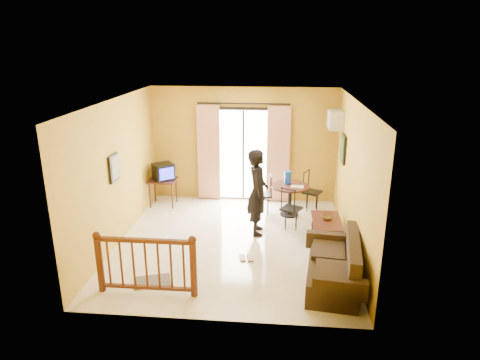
# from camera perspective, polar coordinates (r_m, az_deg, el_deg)

# --- Properties ---
(ground) EXTENTS (5.00, 5.00, 0.00)m
(ground) POSITION_cam_1_polar(r_m,az_deg,el_deg) (8.61, -0.98, -8.33)
(ground) COLOR beige
(ground) RESTS_ON ground
(room_shell) EXTENTS (5.00, 5.00, 5.00)m
(room_shell) POSITION_cam_1_polar(r_m,az_deg,el_deg) (7.99, -1.05, 2.67)
(room_shell) COLOR white
(room_shell) RESTS_ON ground
(balcony_door) EXTENTS (2.25, 0.14, 2.46)m
(balcony_door) POSITION_cam_1_polar(r_m,az_deg,el_deg) (10.47, 0.44, 3.48)
(balcony_door) COLOR black
(balcony_door) RESTS_ON ground
(tv_table) EXTENTS (0.65, 0.54, 0.65)m
(tv_table) POSITION_cam_1_polar(r_m,az_deg,el_deg) (10.46, -10.25, -0.35)
(tv_table) COLOR black
(tv_table) RESTS_ON ground
(television) EXTENTS (0.60, 0.59, 0.40)m
(television) POSITION_cam_1_polar(r_m,az_deg,el_deg) (10.36, -10.17, 1.10)
(television) COLOR black
(television) RESTS_ON tv_table
(picture_left) EXTENTS (0.05, 0.42, 0.52)m
(picture_left) POSITION_cam_1_polar(r_m,az_deg,el_deg) (8.38, -16.43, 1.57)
(picture_left) COLOR black
(picture_left) RESTS_ON room_shell
(dining_table) EXTENTS (0.86, 0.86, 0.72)m
(dining_table) POSITION_cam_1_polar(r_m,az_deg,el_deg) (9.76, 6.67, -1.55)
(dining_table) COLOR black
(dining_table) RESTS_ON ground
(water_jug) EXTENTS (0.16, 0.16, 0.30)m
(water_jug) POSITION_cam_1_polar(r_m,az_deg,el_deg) (9.76, 6.36, 0.32)
(water_jug) COLOR blue
(water_jug) RESTS_ON dining_table
(serving_tray) EXTENTS (0.30, 0.22, 0.02)m
(serving_tray) POSITION_cam_1_polar(r_m,az_deg,el_deg) (9.62, 7.65, -0.87)
(serving_tray) COLOR white
(serving_tray) RESTS_ON dining_table
(dining_chairs) EXTENTS (1.63, 1.62, 0.95)m
(dining_chairs) POSITION_cam_1_polar(r_m,az_deg,el_deg) (9.86, 6.46, -4.87)
(dining_chairs) COLOR black
(dining_chairs) RESTS_ON ground
(air_conditioner) EXTENTS (0.31, 0.60, 0.40)m
(air_conditioner) POSITION_cam_1_polar(r_m,az_deg,el_deg) (9.83, 12.57, 7.84)
(air_conditioner) COLOR silver
(air_conditioner) RESTS_ON room_shell
(botanical_print) EXTENTS (0.05, 0.50, 0.60)m
(botanical_print) POSITION_cam_1_polar(r_m,az_deg,el_deg) (9.32, 13.58, 4.07)
(botanical_print) COLOR black
(botanical_print) RESTS_ON room_shell
(coffee_table) EXTENTS (0.56, 1.01, 0.45)m
(coffee_table) POSITION_cam_1_polar(r_m,az_deg,el_deg) (8.73, 11.44, -6.14)
(coffee_table) COLOR black
(coffee_table) RESTS_ON ground
(bowl) EXTENTS (0.22, 0.22, 0.06)m
(bowl) POSITION_cam_1_polar(r_m,az_deg,el_deg) (8.70, 11.48, -4.95)
(bowl) COLOR brown
(bowl) RESTS_ON coffee_table
(sofa) EXTENTS (0.98, 1.80, 0.82)m
(sofa) POSITION_cam_1_polar(r_m,az_deg,el_deg) (7.27, 12.74, -11.39)
(sofa) COLOR black
(sofa) RESTS_ON ground
(standing_person) EXTENTS (0.50, 0.70, 1.79)m
(standing_person) POSITION_cam_1_polar(r_m,az_deg,el_deg) (8.69, 2.37, -1.64)
(standing_person) COLOR black
(standing_person) RESTS_ON ground
(stair_balustrade) EXTENTS (1.63, 0.13, 1.04)m
(stair_balustrade) POSITION_cam_1_polar(r_m,az_deg,el_deg) (6.92, -12.46, -10.55)
(stair_balustrade) COLOR #471E0F
(stair_balustrade) RESTS_ON ground
(doormat) EXTENTS (0.69, 0.56, 0.02)m
(doormat) POSITION_cam_1_polar(r_m,az_deg,el_deg) (7.47, -11.62, -13.09)
(doormat) COLOR #504940
(doormat) RESTS_ON ground
(sandals) EXTENTS (0.28, 0.26, 0.03)m
(sandals) POSITION_cam_1_polar(r_m,az_deg,el_deg) (8.00, 0.84, -10.37)
(sandals) COLOR brown
(sandals) RESTS_ON ground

